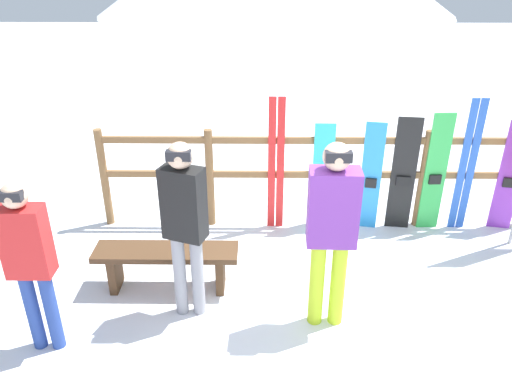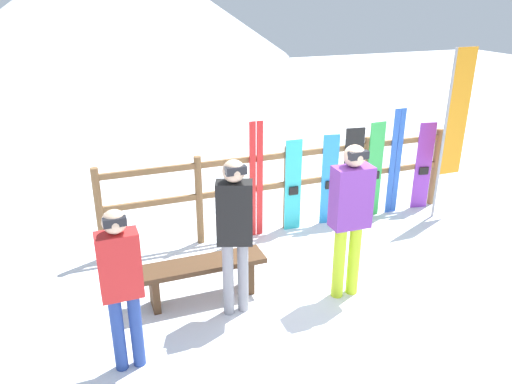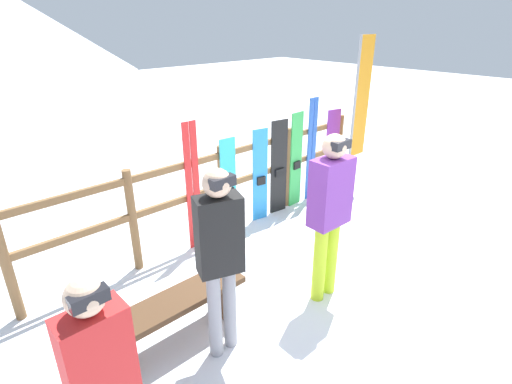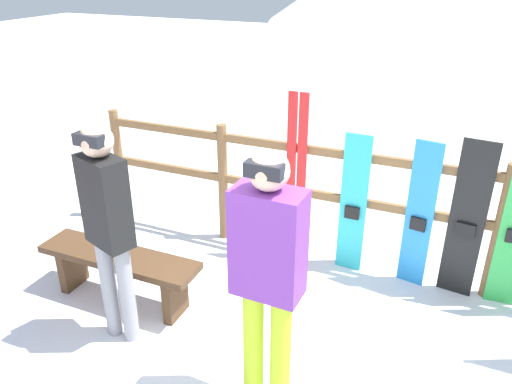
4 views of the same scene
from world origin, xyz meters
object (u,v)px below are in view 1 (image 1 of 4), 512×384
(person_black, at_px, (184,217))
(snowboard_blue, at_px, (371,177))
(ski_pair_blue, at_px, (467,166))
(snowboard_purple, at_px, (510,177))
(snowboard_green, at_px, (435,173))
(person_red, at_px, (29,256))
(bench, at_px, (167,259))
(snowboard_cyan, at_px, (322,178))
(person_purple, at_px, (332,224))
(snowboard_black_stripe, at_px, (403,175))
(ski_pair_red, at_px, (276,165))

(person_black, bearing_deg, snowboard_blue, 39.51)
(ski_pair_blue, xyz_separation_m, snowboard_purple, (0.54, -0.00, -0.13))
(snowboard_green, bearing_deg, ski_pair_blue, 0.53)
(person_red, bearing_deg, person_black, 21.48)
(person_black, bearing_deg, snowboard_green, 30.81)
(bench, distance_m, snowboard_cyan, 2.16)
(person_purple, distance_m, snowboard_cyan, 1.83)
(snowboard_cyan, relative_size, snowboard_black_stripe, 0.95)
(bench, xyz_separation_m, person_red, (-0.93, -0.85, 0.61))
(snowboard_cyan, xyz_separation_m, snowboard_green, (1.36, 0.00, 0.07))
(ski_pair_red, height_order, ski_pair_blue, ski_pair_red)
(person_black, bearing_deg, person_red, -158.52)
(snowboard_black_stripe, relative_size, snowboard_green, 0.96)
(snowboard_blue, relative_size, snowboard_green, 0.92)
(snowboard_blue, xyz_separation_m, snowboard_purple, (1.68, 0.00, 0.01))
(bench, xyz_separation_m, ski_pair_red, (1.14, 1.29, 0.49))
(snowboard_cyan, bearing_deg, person_red, -140.95)
(snowboard_green, bearing_deg, person_black, -149.19)
(person_red, xyz_separation_m, snowboard_cyan, (2.63, 2.14, -0.28))
(snowboard_black_stripe, bearing_deg, person_black, -145.33)
(snowboard_black_stripe, bearing_deg, person_red, -149.38)
(person_red, height_order, person_black, person_black)
(snowboard_black_stripe, height_order, snowboard_purple, snowboard_black_stripe)
(person_purple, height_order, snowboard_cyan, person_purple)
(ski_pair_red, distance_m, snowboard_cyan, 0.59)
(ski_pair_red, xyz_separation_m, ski_pair_blue, (2.29, 0.00, -0.01))
(bench, relative_size, snowboard_purple, 1.03)
(bench, relative_size, ski_pair_red, 0.86)
(bench, relative_size, snowboard_black_stripe, 1.00)
(person_red, relative_size, person_purple, 0.89)
(person_purple, xyz_separation_m, ski_pair_red, (-0.43, 1.79, -0.22))
(snowboard_cyan, xyz_separation_m, ski_pair_blue, (1.73, 0.00, 0.16))
(bench, height_order, snowboard_purple, snowboard_purple)
(person_purple, relative_size, snowboard_black_stripe, 1.25)
(snowboard_black_stripe, bearing_deg, snowboard_blue, -179.99)
(snowboard_cyan, distance_m, snowboard_black_stripe, 0.98)
(snowboard_cyan, bearing_deg, person_black, -130.62)
(bench, distance_m, person_black, 0.85)
(snowboard_black_stripe, bearing_deg, snowboard_green, 0.01)
(bench, bearing_deg, snowboard_cyan, 36.98)
(person_black, xyz_separation_m, snowboard_cyan, (1.42, 1.66, -0.38))
(snowboard_green, bearing_deg, ski_pair_red, 179.90)
(snowboard_blue, bearing_deg, snowboard_black_stripe, 0.01)
(person_black, distance_m, snowboard_purple, 4.06)
(bench, relative_size, person_red, 0.90)
(snowboard_blue, height_order, snowboard_purple, snowboard_purple)
(person_black, height_order, ski_pair_blue, person_black)
(person_black, bearing_deg, bench, 126.68)
(ski_pair_red, bearing_deg, bench, -131.49)
(snowboard_blue, xyz_separation_m, ski_pair_blue, (1.14, 0.00, 0.15))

